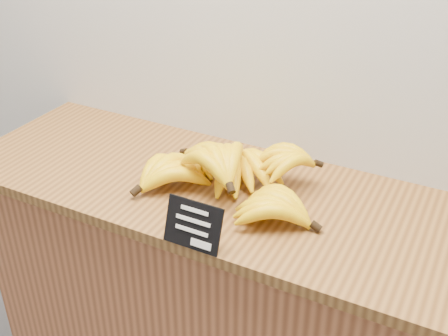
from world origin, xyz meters
TOP-DOWN VIEW (x-y plane):
  - counter at (0.14, 2.75)m, footprint 1.41×0.50m
  - counter_top at (0.14, 2.75)m, footprint 1.56×0.54m
  - chalkboard_sign at (0.17, 2.50)m, footprint 0.14×0.04m
  - banana_pile at (0.13, 2.74)m, footprint 0.57×0.39m

SIDE VIEW (x-z plane):
  - counter at x=0.14m, z-range 0.00..0.90m
  - counter_top at x=0.14m, z-range 0.90..0.93m
  - banana_pile at x=0.13m, z-range 0.92..1.04m
  - chalkboard_sign at x=0.17m, z-range 0.93..1.04m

